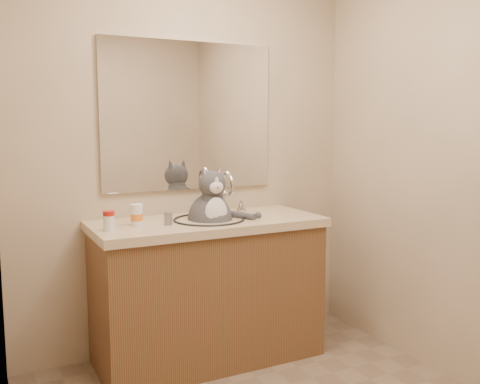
% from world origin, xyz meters
% --- Properties ---
extents(room, '(2.22, 2.52, 2.42)m').
position_xyz_m(room, '(0.00, 0.00, 1.20)').
color(room, '#7E6B57').
rests_on(room, ground).
extents(vanity, '(1.34, 0.59, 1.12)m').
position_xyz_m(vanity, '(0.00, 0.96, 0.44)').
color(vanity, brown).
rests_on(vanity, ground).
extents(mirror, '(1.10, 0.02, 0.90)m').
position_xyz_m(mirror, '(0.00, 1.24, 1.45)').
color(mirror, white).
rests_on(mirror, room).
extents(shower_curtain, '(0.02, 1.30, 1.93)m').
position_xyz_m(shower_curtain, '(-1.05, 0.10, 1.03)').
color(shower_curtain, '#B8AD8B').
rests_on(shower_curtain, ground).
extents(cat, '(0.37, 0.31, 0.52)m').
position_xyz_m(cat, '(0.02, 0.96, 0.86)').
color(cat, '#404045').
rests_on(cat, vanity).
extents(pill_bottle_redcap, '(0.07, 0.07, 0.10)m').
position_xyz_m(pill_bottle_redcap, '(-0.59, 0.89, 0.90)').
color(pill_bottle_redcap, white).
rests_on(pill_bottle_redcap, vanity).
extents(pill_bottle_orange, '(0.09, 0.09, 0.12)m').
position_xyz_m(pill_bottle_orange, '(-0.42, 0.97, 0.91)').
color(pill_bottle_orange, white).
rests_on(pill_bottle_orange, vanity).
extents(grey_canister, '(0.05, 0.05, 0.07)m').
position_xyz_m(grey_canister, '(-0.26, 0.91, 0.89)').
color(grey_canister, gray).
rests_on(grey_canister, vanity).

